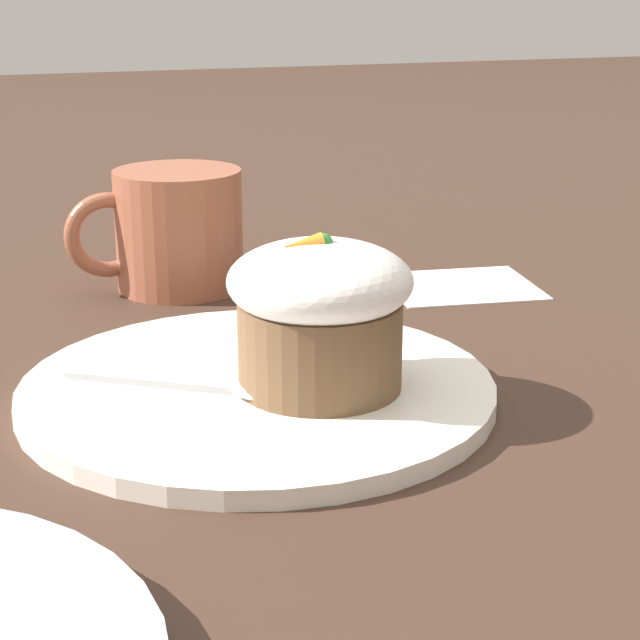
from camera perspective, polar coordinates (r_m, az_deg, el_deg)
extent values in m
plane|color=#3D281E|center=(0.58, -3.34, -4.22)|extent=(4.00, 4.00, 0.00)
cylinder|color=white|center=(0.58, -3.35, -3.75)|extent=(0.25, 0.25, 0.01)
cylinder|color=brown|center=(0.56, 0.00, -1.34)|extent=(0.09, 0.09, 0.05)
ellipsoid|color=white|center=(0.55, 0.00, 2.10)|extent=(0.10, 0.10, 0.04)
cone|color=orange|center=(0.54, -0.95, 4.02)|extent=(0.02, 0.01, 0.01)
sphere|color=green|center=(0.54, 0.17, 4.11)|extent=(0.01, 0.01, 0.01)
cube|color=#B7B7BC|center=(0.58, -8.82, -3.23)|extent=(0.09, 0.06, 0.00)
ellipsoid|color=#B7B7BC|center=(0.55, -2.82, -3.70)|extent=(0.05, 0.05, 0.01)
cylinder|color=#9E563D|center=(0.78, -7.52, 4.81)|extent=(0.09, 0.09, 0.09)
torus|color=#9E563D|center=(0.77, -11.25, 4.47)|extent=(0.06, 0.01, 0.06)
cube|color=white|center=(0.79, 7.55, 1.85)|extent=(0.12, 0.10, 0.00)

